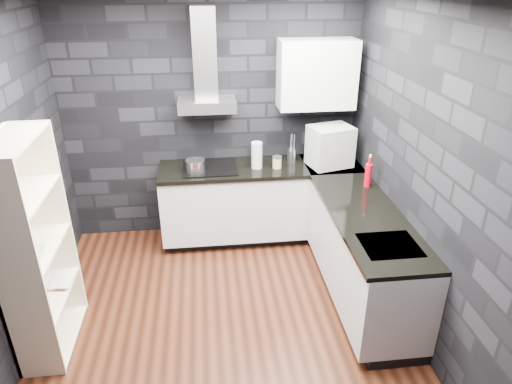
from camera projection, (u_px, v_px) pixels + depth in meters
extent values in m
plane|color=#401D11|center=(224.00, 314.00, 4.16)|extent=(3.20, 3.20, 0.00)
cube|color=black|center=(212.00, 119.00, 5.02)|extent=(3.20, 0.05, 2.70)
cube|color=black|center=(233.00, 322.00, 2.12)|extent=(3.20, 0.05, 2.70)
cube|color=black|center=(0.00, 189.00, 3.40)|extent=(0.05, 3.20, 2.70)
cube|color=black|center=(416.00, 170.00, 3.74)|extent=(0.05, 3.20, 2.70)
cube|color=black|center=(260.00, 231.00, 5.39)|extent=(2.18, 0.50, 0.10)
cube|color=black|center=(363.00, 292.00, 4.37)|extent=(0.50, 1.78, 0.10)
cube|color=silver|center=(260.00, 200.00, 5.16)|extent=(2.20, 0.60, 0.76)
cube|color=silver|center=(363.00, 254.00, 4.18)|extent=(0.60, 1.80, 0.76)
cube|color=black|center=(261.00, 168.00, 4.98)|extent=(2.20, 0.62, 0.04)
cube|color=black|center=(367.00, 216.00, 4.00)|extent=(0.62, 1.80, 0.04)
cube|color=black|center=(332.00, 164.00, 5.07)|extent=(0.62, 0.62, 0.04)
cube|color=#AFAEB3|center=(207.00, 105.00, 4.75)|extent=(0.60, 0.34, 0.12)
cube|color=#AFAEB3|center=(205.00, 53.00, 4.59)|extent=(0.24, 0.20, 0.90)
cube|color=silver|center=(317.00, 74.00, 4.74)|extent=(0.80, 0.35, 0.70)
cube|color=black|center=(210.00, 168.00, 4.92)|extent=(0.58, 0.50, 0.01)
cube|color=#AFAEB3|center=(390.00, 245.00, 3.55)|extent=(0.44, 0.40, 0.01)
cylinder|color=silver|center=(195.00, 166.00, 4.79)|extent=(0.21, 0.21, 0.11)
cylinder|color=#B5BEC2|center=(257.00, 155.00, 4.87)|extent=(0.16, 0.16, 0.29)
cylinder|color=tan|center=(277.00, 163.00, 4.90)|extent=(0.10, 0.10, 0.12)
cylinder|color=silver|center=(292.00, 156.00, 5.07)|extent=(0.13, 0.13, 0.13)
cube|color=#A9ACB0|center=(330.00, 146.00, 4.89)|extent=(0.51, 0.44, 0.43)
cylinder|color=#9B0516|center=(368.00, 175.00, 4.46)|extent=(0.09, 0.09, 0.24)
cube|color=beige|center=(35.00, 250.00, 3.48)|extent=(0.37, 0.81, 1.80)
imported|color=white|center=(29.00, 254.00, 3.36)|extent=(0.24, 0.24, 0.06)
imported|color=maroon|center=(49.00, 272.00, 3.77)|extent=(0.16, 0.04, 0.22)
imported|color=#B2B2B2|center=(48.00, 269.00, 3.77)|extent=(0.18, 0.03, 0.25)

